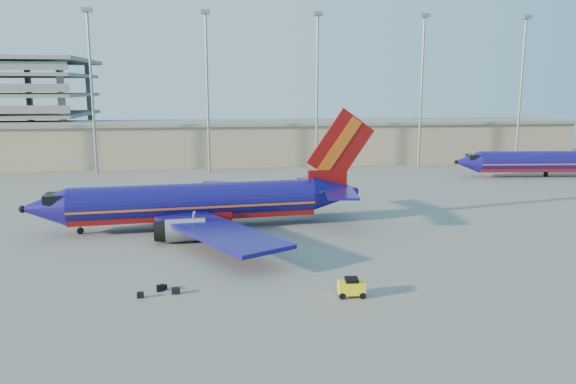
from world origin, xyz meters
The scene contains 7 objects.
ground centered at (0.00, 0.00, 0.00)m, with size 220.00×220.00×0.00m, color slate.
terminal_building centered at (10.00, 58.00, 4.32)m, with size 122.00×16.00×8.50m.
light_mast_row centered at (5.00, 46.00, 17.55)m, with size 101.60×1.60×28.65m.
aircraft_main centered at (-5.41, 4.09, 2.79)m, with size 38.56×36.96×13.06m.
aircraft_second centered at (53.81, 32.16, 2.71)m, with size 34.86×13.53×11.81m.
baggage_tug centered at (5.81, -18.48, 0.75)m, with size 2.08×1.35×1.44m.
luggage_pile centered at (-8.27, -15.92, 0.23)m, with size 3.08×2.06×0.52m.
Camera 1 is at (-4.08, -57.19, 15.39)m, focal length 35.00 mm.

